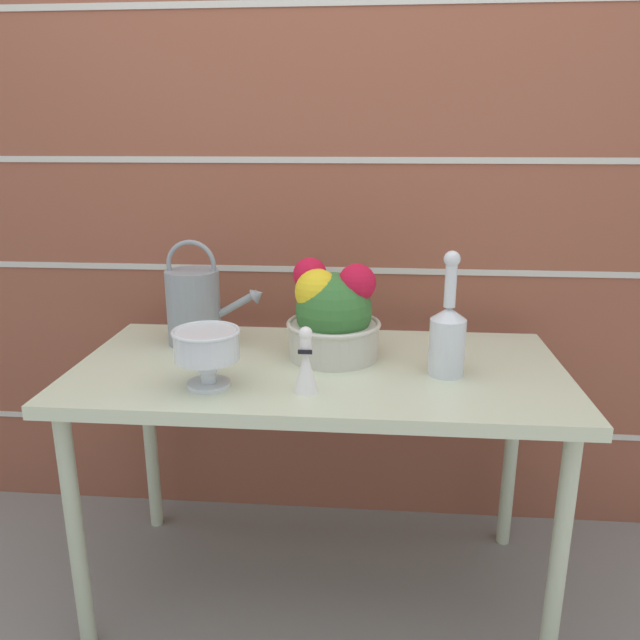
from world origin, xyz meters
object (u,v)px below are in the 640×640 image
Objects in this scene: flower_planter at (332,315)px; figurine_vase at (306,366)px; crystal_pedestal_bowl at (207,348)px; watering_can at (195,305)px; glass_decanter at (448,335)px.

flower_planter is 0.27m from figurine_vase.
flower_planter is 1.67× the size of figurine_vase.
flower_planter reaches higher than crystal_pedestal_bowl.
crystal_pedestal_bowl is 0.61× the size of flower_planter.
watering_can is 1.89× the size of figurine_vase.
watering_can is at bearing 136.86° from figurine_vase.
crystal_pedestal_bowl is 1.02× the size of figurine_vase.
flower_planter is 0.85× the size of glass_decanter.
watering_can is 0.52m from figurine_vase.
figurine_vase is (0.25, -0.01, -0.04)m from crystal_pedestal_bowl.
crystal_pedestal_bowl is at bearing 177.43° from figurine_vase.
glass_decanter is (0.61, 0.14, 0.01)m from crystal_pedestal_bowl.
watering_can is 1.13× the size of flower_planter.
figurine_vase is (-0.36, -0.15, -0.04)m from glass_decanter.
glass_decanter is 1.97× the size of figurine_vase.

